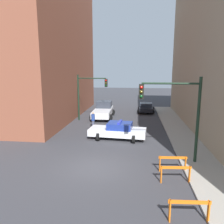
{
  "coord_description": "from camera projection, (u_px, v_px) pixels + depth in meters",
  "views": [
    {
      "loc": [
        2.25,
        -11.93,
        5.69
      ],
      "look_at": [
        -0.03,
        7.8,
        1.87
      ],
      "focal_mm": 35.0,
      "sensor_mm": 36.0,
      "label": 1
    }
  ],
  "objects": [
    {
      "name": "ground_plane",
      "position": [
        97.0,
        167.0,
        12.96
      ],
      "size": [
        120.0,
        120.0,
        0.0
      ],
      "primitive_type": "plane",
      "color": "#38383D"
    },
    {
      "name": "sidewalk_right",
      "position": [
        206.0,
        172.0,
        12.25
      ],
      "size": [
        2.4,
        44.0,
        0.12
      ],
      "color": "#9E998E",
      "rests_on": "ground_plane"
    },
    {
      "name": "building_corner_left",
      "position": [
        20.0,
        45.0,
        26.34
      ],
      "size": [
        14.0,
        20.0,
        17.33
      ],
      "color": "brown",
      "rests_on": "ground_plane"
    },
    {
      "name": "traffic_light_near",
      "position": [
        179.0,
        107.0,
        13.03
      ],
      "size": [
        3.64,
        0.35,
        5.2
      ],
      "color": "black",
      "rests_on": "sidewalk_right"
    },
    {
      "name": "traffic_light_far",
      "position": [
        88.0,
        91.0,
        24.62
      ],
      "size": [
        3.44,
        0.35,
        5.2
      ],
      "color": "black",
      "rests_on": "ground_plane"
    },
    {
      "name": "police_car",
      "position": [
        118.0,
        130.0,
        18.28
      ],
      "size": [
        4.85,
        2.63,
        1.52
      ],
      "rotation": [
        0.0,
        0.0,
        1.48
      ],
      "color": "white",
      "rests_on": "ground_plane"
    },
    {
      "name": "white_truck",
      "position": [
        103.0,
        110.0,
        26.52
      ],
      "size": [
        2.71,
        5.44,
        1.9
      ],
      "rotation": [
        0.0,
        0.0,
        0.02
      ],
      "color": "silver",
      "rests_on": "ground_plane"
    },
    {
      "name": "parked_car_near",
      "position": [
        146.0,
        107.0,
        29.96
      ],
      "size": [
        2.4,
        4.38,
        1.31
      ],
      "rotation": [
        0.0,
        0.0,
        -0.04
      ],
      "color": "black",
      "rests_on": "ground_plane"
    },
    {
      "name": "pedestrian_crossing",
      "position": [
        93.0,
        120.0,
        21.49
      ],
      "size": [
        0.49,
        0.49,
        1.66
      ],
      "rotation": [
        0.0,
        0.0,
        5.78
      ],
      "color": "#474C66",
      "rests_on": "ground_plane"
    },
    {
      "name": "barrier_front",
      "position": [
        189.0,
        207.0,
        8.2
      ],
      "size": [
        1.6,
        0.26,
        0.9
      ],
      "rotation": [
        0.0,
        0.0,
        0.06
      ],
      "color": "orange",
      "rests_on": "ground_plane"
    },
    {
      "name": "barrier_mid",
      "position": [
        175.0,
        171.0,
        11.1
      ],
      "size": [
        1.6,
        0.3,
        0.9
      ],
      "rotation": [
        0.0,
        0.0,
        0.1
      ],
      "color": "orange",
      "rests_on": "ground_plane"
    },
    {
      "name": "barrier_back",
      "position": [
        173.0,
        161.0,
        12.36
      ],
      "size": [
        1.6,
        0.27,
        0.9
      ],
      "rotation": [
        0.0,
        0.0,
        0.08
      ],
      "color": "orange",
      "rests_on": "ground_plane"
    }
  ]
}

